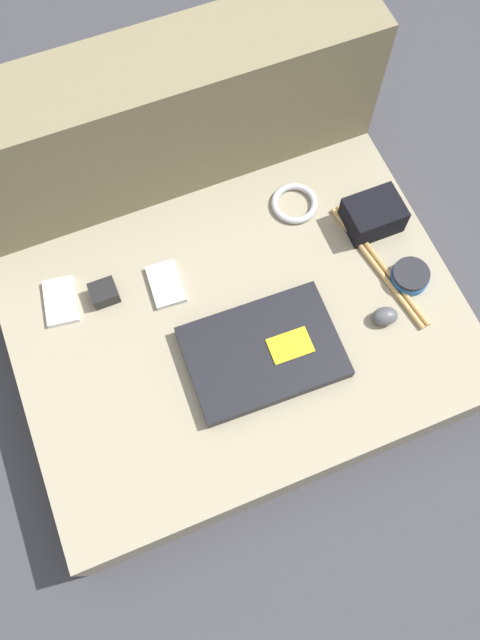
{
  "coord_description": "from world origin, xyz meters",
  "views": [
    {
      "loc": [
        -0.19,
        -0.47,
        1.42
      ],
      "look_at": [
        0.0,
        0.0,
        0.17
      ],
      "focal_mm": 35.0,
      "sensor_mm": 36.0,
      "label": 1
    }
  ],
  "objects_px": {
    "laptop": "(263,352)",
    "computer_mouse": "(385,316)",
    "phone_black": "(166,284)",
    "charger_brick": "(104,293)",
    "speaker_puck": "(410,276)",
    "phone_silver": "(61,301)",
    "camera_pouch": "(373,215)"
  },
  "relations": [
    {
      "from": "laptop",
      "to": "speaker_puck",
      "type": "xyz_separation_m",
      "value": [
        0.37,
        0.04,
        0.0
      ]
    },
    {
      "from": "laptop",
      "to": "phone_black",
      "type": "xyz_separation_m",
      "value": [
        -0.14,
        0.23,
        -0.01
      ]
    },
    {
      "from": "phone_silver",
      "to": "phone_black",
      "type": "xyz_separation_m",
      "value": [
        0.23,
        -0.05,
        -0.0
      ]
    },
    {
      "from": "phone_black",
      "to": "charger_brick",
      "type": "relative_size",
      "value": 1.91
    },
    {
      "from": "phone_black",
      "to": "camera_pouch",
      "type": "height_order",
      "value": "camera_pouch"
    },
    {
      "from": "computer_mouse",
      "to": "charger_brick",
      "type": "bearing_deg",
      "value": 165.27
    },
    {
      "from": "computer_mouse",
      "to": "phone_black",
      "type": "xyz_separation_m",
      "value": [
        -0.42,
        0.26,
        -0.01
      ]
    },
    {
      "from": "laptop",
      "to": "phone_silver",
      "type": "distance_m",
      "value": 0.46
    },
    {
      "from": "laptop",
      "to": "camera_pouch",
      "type": "relative_size",
      "value": 2.61
    },
    {
      "from": "phone_black",
      "to": "camera_pouch",
      "type": "distance_m",
      "value": 0.5
    },
    {
      "from": "laptop",
      "to": "phone_silver",
      "type": "relative_size",
      "value": 2.76
    },
    {
      "from": "laptop",
      "to": "computer_mouse",
      "type": "xyz_separation_m",
      "value": [
        0.28,
        -0.02,
        0.0
      ]
    },
    {
      "from": "laptop",
      "to": "charger_brick",
      "type": "xyz_separation_m",
      "value": [
        -0.27,
        0.26,
        0.0
      ]
    },
    {
      "from": "speaker_puck",
      "to": "charger_brick",
      "type": "relative_size",
      "value": 1.47
    },
    {
      "from": "laptop",
      "to": "computer_mouse",
      "type": "height_order",
      "value": "computer_mouse"
    },
    {
      "from": "speaker_puck",
      "to": "phone_silver",
      "type": "bearing_deg",
      "value": 162.25
    },
    {
      "from": "phone_black",
      "to": "charger_brick",
      "type": "distance_m",
      "value": 0.14
    },
    {
      "from": "computer_mouse",
      "to": "camera_pouch",
      "type": "height_order",
      "value": "camera_pouch"
    },
    {
      "from": "computer_mouse",
      "to": "charger_brick",
      "type": "xyz_separation_m",
      "value": [
        -0.55,
        0.28,
        0.0
      ]
    },
    {
      "from": "speaker_puck",
      "to": "phone_black",
      "type": "height_order",
      "value": "speaker_puck"
    },
    {
      "from": "charger_brick",
      "to": "speaker_puck",
      "type": "bearing_deg",
      "value": -18.38
    },
    {
      "from": "computer_mouse",
      "to": "speaker_puck",
      "type": "height_order",
      "value": "computer_mouse"
    },
    {
      "from": "laptop",
      "to": "phone_black",
      "type": "height_order",
      "value": "laptop"
    },
    {
      "from": "speaker_puck",
      "to": "phone_black",
      "type": "relative_size",
      "value": 0.77
    },
    {
      "from": "camera_pouch",
      "to": "laptop",
      "type": "bearing_deg",
      "value": -150.14
    },
    {
      "from": "laptop",
      "to": "speaker_puck",
      "type": "relative_size",
      "value": 3.85
    },
    {
      "from": "computer_mouse",
      "to": "phone_silver",
      "type": "relative_size",
      "value": 0.54
    },
    {
      "from": "phone_black",
      "to": "charger_brick",
      "type": "height_order",
      "value": "charger_brick"
    },
    {
      "from": "speaker_puck",
      "to": "charger_brick",
      "type": "bearing_deg",
      "value": 161.62
    },
    {
      "from": "laptop",
      "to": "computer_mouse",
      "type": "bearing_deg",
      "value": -2.97
    },
    {
      "from": "charger_brick",
      "to": "computer_mouse",
      "type": "bearing_deg",
      "value": -27.09
    },
    {
      "from": "laptop",
      "to": "computer_mouse",
      "type": "distance_m",
      "value": 0.28
    }
  ]
}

